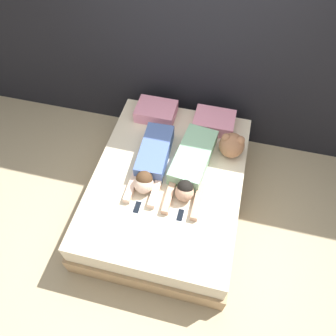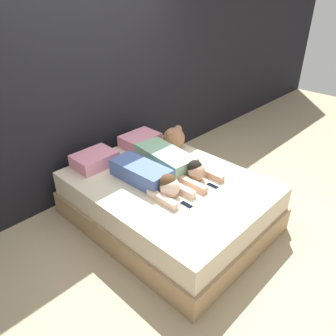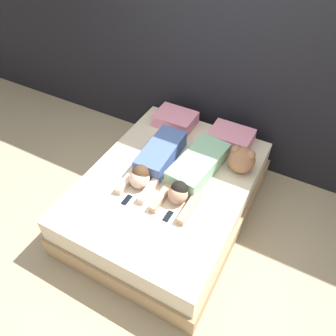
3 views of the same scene
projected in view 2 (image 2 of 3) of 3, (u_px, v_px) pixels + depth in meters
name	position (u px, v px, depth m)	size (l,w,h in m)	color
ground_plane	(168.00, 219.00, 3.82)	(12.00, 12.00, 0.00)	tan
wall_back	(94.00, 88.00, 3.90)	(12.00, 0.06, 2.60)	black
bed	(168.00, 201.00, 3.69)	(1.64, 2.15, 0.55)	tan
pillow_head_left	(95.00, 159.00, 3.79)	(0.47, 0.35, 0.15)	pink
pillow_head_right	(140.00, 140.00, 4.23)	(0.47, 0.35, 0.15)	pink
person_left	(149.00, 177.00, 3.42)	(0.33, 0.98, 0.24)	#4C66A5
person_right	(173.00, 161.00, 3.72)	(0.43, 1.10, 0.22)	#8CBF99
cell_phone_left	(186.00, 205.00, 3.15)	(0.07, 0.16, 0.01)	silver
cell_phone_right	(213.00, 186.00, 3.43)	(0.07, 0.16, 0.01)	silver
plush_toy	(174.00, 138.00, 4.13)	(0.28, 0.28, 0.29)	#996647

